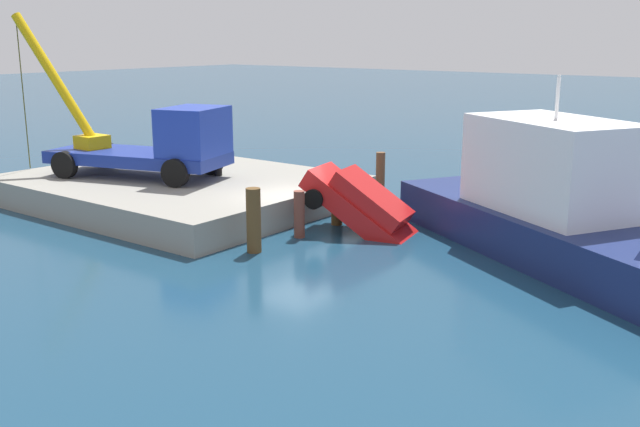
{
  "coord_description": "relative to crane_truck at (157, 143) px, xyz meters",
  "views": [
    {
      "loc": [
        14.86,
        -18.03,
        6.1
      ],
      "look_at": [
        1.14,
        -0.14,
        0.59
      ],
      "focal_mm": 40.88,
      "sensor_mm": 36.0,
      "label": 1
    }
  ],
  "objects": [
    {
      "name": "ground",
      "position": [
        6.02,
        0.63,
        -2.29
      ],
      "size": [
        200.0,
        200.0,
        0.0
      ],
      "primitive_type": "plane",
      "color": "navy"
    },
    {
      "name": "dock",
      "position": [
        0.34,
        0.63,
        -1.8
      ],
      "size": [
        11.69,
        9.32,
        0.98
      ],
      "primitive_type": "cube",
      "color": "gray",
      "rests_on": "ground"
    },
    {
      "name": "piling_near",
      "position": [
        7.04,
        -2.49,
        -1.34
      ],
      "size": [
        0.42,
        0.42,
        1.89
      ],
      "primitive_type": "cylinder",
      "color": "brown",
      "rests_on": "ground"
    },
    {
      "name": "salvaged_car",
      "position": [
        8.49,
        1.31,
        -1.61
      ],
      "size": [
        4.4,
        2.65,
        3.08
      ],
      "color": "red",
      "rests_on": "ground"
    },
    {
      "name": "piling_far",
      "position": [
        7.07,
        1.53,
        -1.46
      ],
      "size": [
        0.37,
        0.37,
        1.65
      ],
      "primitive_type": "cylinder",
      "color": "brown",
      "rests_on": "ground"
    },
    {
      "name": "dock_worker",
      "position": [
        1.43,
        1.67,
        -0.41
      ],
      "size": [
        0.34,
        0.34,
        1.75
      ],
      "color": "black",
      "rests_on": "dock"
    },
    {
      "name": "piling_end",
      "position": [
        7.04,
        4.18,
        -1.24
      ],
      "size": [
        0.32,
        0.32,
        2.09
      ],
      "primitive_type": "cylinder",
      "color": "brown",
      "rests_on": "ground"
    },
    {
      "name": "crane_truck",
      "position": [
        0.0,
        0.0,
        0.0
      ],
      "size": [
        8.41,
        4.39,
        5.99
      ],
      "color": "navy",
      "rests_on": "dock"
    },
    {
      "name": "moored_yacht",
      "position": [
        15.78,
        1.42,
        -1.63
      ],
      "size": [
        14.1,
        10.16,
        6.65
      ],
      "color": "navy",
      "rests_on": "ground"
    },
    {
      "name": "piling_mid",
      "position": [
        7.08,
        -0.46,
        -1.55
      ],
      "size": [
        0.34,
        0.34,
        1.47
      ],
      "primitive_type": "cylinder",
      "color": "brown",
      "rests_on": "ground"
    }
  ]
}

